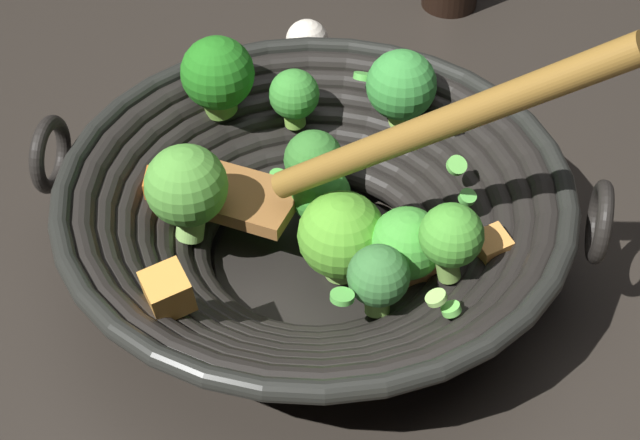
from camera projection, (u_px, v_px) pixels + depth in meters
ground_plane at (315, 267)px, 0.69m from camera, size 4.00×4.00×0.00m
wok at (315, 209)px, 0.65m from camera, size 0.34×0.35×0.24m
garlic_bulb at (307, 41)px, 0.86m from camera, size 0.04×0.04×0.04m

